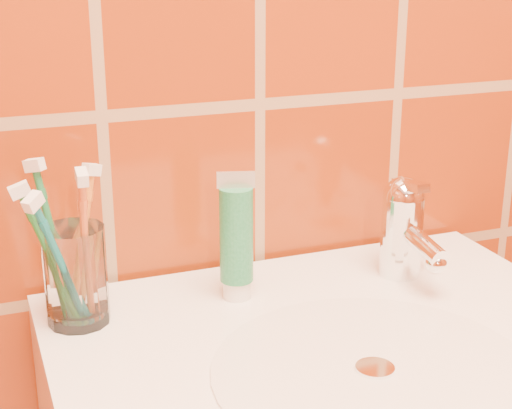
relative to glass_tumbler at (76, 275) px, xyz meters
name	(u,v)px	position (x,y,z in m)	size (l,w,h in m)	color
glass_tumbler	(76,275)	(0.00, 0.00, 0.00)	(0.06, 0.06, 0.10)	white
toothpaste_tube	(236,240)	(0.17, 0.00, 0.02)	(0.04, 0.04, 0.14)	white
faucet	(404,224)	(0.37, -0.02, 0.01)	(0.05, 0.11, 0.12)	white
toothbrush_0	(85,250)	(0.01, -0.02, 0.03)	(0.02, 0.06, 0.18)	#CA5823
toothbrush_1	(82,242)	(0.01, 0.02, 0.03)	(0.06, 0.05, 0.17)	orange
toothbrush_2	(61,264)	(-0.02, -0.03, 0.03)	(0.07, 0.07, 0.16)	#0D6B73
toothbrush_3	(52,258)	(-0.02, -0.01, 0.03)	(0.07, 0.03, 0.16)	#217D36
toothbrush_4	(55,244)	(-0.02, 0.00, 0.03)	(0.05, 0.05, 0.18)	#1D7040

